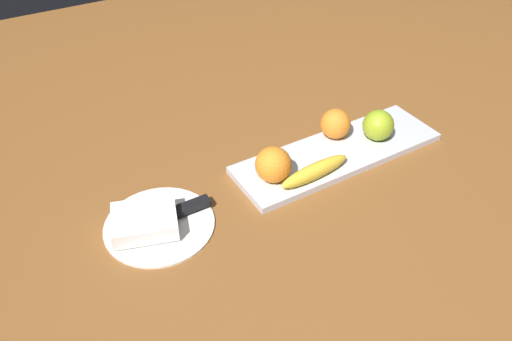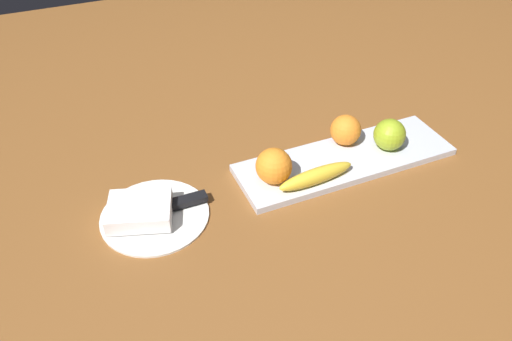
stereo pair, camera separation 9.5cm
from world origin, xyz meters
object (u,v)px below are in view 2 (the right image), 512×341
(dinner_plate, at_px, (155,215))
(knife, at_px, (176,204))
(banana, at_px, (316,176))
(fruit_tray, at_px, (345,160))
(orange_near_banana, at_px, (274,166))
(folded_napkin, at_px, (140,211))
(apple, at_px, (390,135))
(orange_near_apple, at_px, (346,130))

(dinner_plate, bearing_deg, knife, -176.84)
(dinner_plate, relative_size, knife, 1.13)
(banana, xyz_separation_m, knife, (0.27, -0.05, -0.02))
(fruit_tray, distance_m, banana, 0.11)
(orange_near_banana, distance_m, knife, 0.20)
(folded_napkin, bearing_deg, fruit_tray, 180.00)
(apple, height_order, orange_near_banana, orange_near_banana)
(banana, distance_m, knife, 0.28)
(orange_near_banana, distance_m, dinner_plate, 0.25)
(fruit_tray, relative_size, orange_near_banana, 6.49)
(dinner_plate, relative_size, folded_napkin, 1.77)
(orange_near_banana, bearing_deg, fruit_tray, -177.22)
(fruit_tray, relative_size, banana, 2.84)
(banana, xyz_separation_m, dinner_plate, (0.32, -0.05, -0.03))
(dinner_plate, bearing_deg, folded_napkin, 0.00)
(folded_napkin, bearing_deg, orange_near_banana, 178.20)
(apple, relative_size, knife, 0.38)
(apple, xyz_separation_m, dinner_plate, (0.52, -0.01, -0.04))
(orange_near_banana, bearing_deg, dinner_plate, -1.99)
(apple, bearing_deg, banana, 11.46)
(orange_near_apple, relative_size, dinner_plate, 0.33)
(knife, bearing_deg, apple, 179.53)
(fruit_tray, distance_m, orange_near_banana, 0.18)
(fruit_tray, distance_m, dinner_plate, 0.41)
(folded_napkin, bearing_deg, apple, 179.24)
(fruit_tray, bearing_deg, apple, 175.89)
(orange_near_apple, bearing_deg, folded_napkin, 5.65)
(orange_near_apple, xyz_separation_m, orange_near_banana, (0.20, 0.05, 0.00))
(fruit_tray, relative_size, dinner_plate, 2.32)
(orange_near_apple, bearing_deg, dinner_plate, 5.98)
(banana, distance_m, orange_near_apple, 0.15)
(apple, bearing_deg, orange_near_apple, -34.77)
(banana, relative_size, knife, 0.93)
(apple, height_order, banana, apple)
(banana, xyz_separation_m, folded_napkin, (0.34, -0.05, -0.01))
(apple, distance_m, folded_napkin, 0.54)
(orange_near_apple, bearing_deg, knife, 6.28)
(orange_near_banana, bearing_deg, knife, -3.10)
(banana, bearing_deg, orange_near_banana, -31.76)
(fruit_tray, height_order, folded_napkin, folded_napkin)
(orange_near_apple, bearing_deg, orange_near_banana, 15.44)
(fruit_tray, bearing_deg, orange_near_apple, -117.33)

